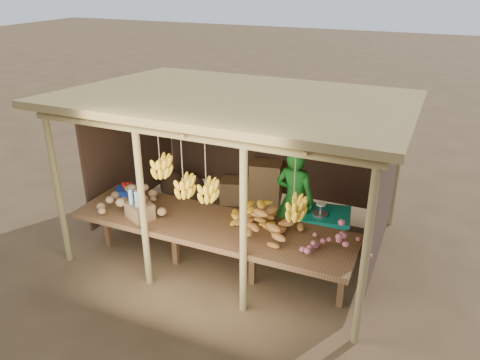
% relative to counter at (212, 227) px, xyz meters
% --- Properties ---
extents(ground, '(60.00, 60.00, 0.00)m').
position_rel_counter_xyz_m(ground, '(-0.00, 0.95, -0.74)').
color(ground, brown).
rests_on(ground, ground).
extents(stall_structure, '(4.70, 3.50, 2.43)m').
position_rel_counter_xyz_m(stall_structure, '(0.06, 0.90, 1.17)').
color(stall_structure, '#95814D').
rests_on(stall_structure, ground).
extents(counter, '(3.90, 1.05, 0.80)m').
position_rel_counter_xyz_m(counter, '(0.00, 0.00, 0.00)').
color(counter, brown).
rests_on(counter, ground).
extents(potato_heap, '(1.21, 0.82, 0.37)m').
position_rel_counter_xyz_m(potato_heap, '(-1.14, -0.08, 0.25)').
color(potato_heap, '#9F7952').
rests_on(potato_heap, counter).
extents(sweet_potato_heap, '(1.13, 0.88, 0.36)m').
position_rel_counter_xyz_m(sweet_potato_heap, '(0.79, 0.04, 0.24)').
color(sweet_potato_heap, '#AB6A2C').
rests_on(sweet_potato_heap, counter).
extents(onion_heap, '(0.93, 0.74, 0.36)m').
position_rel_counter_xyz_m(onion_heap, '(1.72, -0.07, 0.24)').
color(onion_heap, '#B75963').
rests_on(onion_heap, counter).
extents(banana_pile, '(0.73, 0.58, 0.35)m').
position_rel_counter_xyz_m(banana_pile, '(0.53, 0.27, 0.24)').
color(banana_pile, yellow).
rests_on(banana_pile, counter).
extents(tomato_basin, '(0.35, 0.35, 0.18)m').
position_rel_counter_xyz_m(tomato_basin, '(-1.56, 0.27, 0.14)').
color(tomato_basin, navy).
rests_on(tomato_basin, counter).
extents(bottle_box, '(0.44, 0.40, 0.45)m').
position_rel_counter_xyz_m(bottle_box, '(-0.97, -0.26, 0.23)').
color(bottle_box, olive).
rests_on(bottle_box, counter).
extents(vendor, '(0.64, 0.45, 1.65)m').
position_rel_counter_xyz_m(vendor, '(0.83, 1.07, 0.08)').
color(vendor, '#176B1B').
rests_on(vendor, ground).
extents(tarp_crate, '(0.82, 0.74, 0.87)m').
position_rel_counter_xyz_m(tarp_crate, '(1.28, 1.16, -0.38)').
color(tarp_crate, brown).
rests_on(tarp_crate, ground).
extents(carton_stack, '(1.22, 0.55, 0.86)m').
position_rel_counter_xyz_m(carton_stack, '(-0.22, 2.15, -0.36)').
color(carton_stack, olive).
rests_on(carton_stack, ground).
extents(burlap_sacks, '(0.89, 0.47, 0.63)m').
position_rel_counter_xyz_m(burlap_sacks, '(-1.59, 1.90, -0.46)').
color(burlap_sacks, '#422C1E').
rests_on(burlap_sacks, ground).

